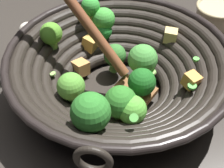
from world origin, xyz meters
name	(u,v)px	position (x,y,z in m)	size (l,w,h in m)	color
ground_plane	(119,95)	(0.00, 0.00, 0.00)	(4.00, 4.00, 0.00)	#332D28
wok	(119,69)	(0.00, 0.00, 0.07)	(0.40, 0.40, 0.26)	black
prep_bowl	(216,15)	(-0.33, 0.02, 0.03)	(0.10, 0.10, 0.05)	tan
garlic_bulb	(27,31)	(0.00, -0.28, 0.02)	(0.04, 0.04, 0.04)	silver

